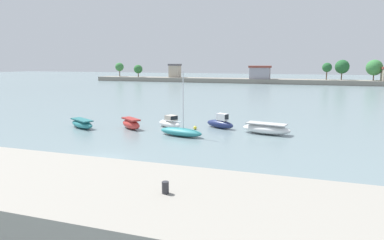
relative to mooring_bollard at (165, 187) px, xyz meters
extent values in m
plane|color=slate|center=(-10.19, 9.66, -2.55)|extent=(400.00, 400.00, 0.00)
cylinder|color=#2D2D33|center=(0.00, 0.00, 0.00)|extent=(0.30, 0.30, 0.51)
ellipsoid|color=teal|center=(-19.68, 20.96, -2.10)|extent=(4.62, 3.41, 0.90)
cube|color=#226367|center=(-19.68, 20.96, -1.58)|extent=(3.72, 2.77, 0.14)
ellipsoid|color=#C63833|center=(-13.94, 22.35, -2.02)|extent=(3.72, 3.17, 1.06)
cube|color=maroon|center=(-13.94, 22.35, -1.40)|extent=(3.00, 2.58, 0.18)
ellipsoid|color=white|center=(-10.03, 24.59, -2.11)|extent=(3.85, 3.08, 0.87)
cube|color=#BCB2A3|center=(-9.74, 24.41, -1.36)|extent=(1.55, 1.53, 0.62)
cube|color=black|center=(-9.24, 24.12, -1.30)|extent=(0.57, 0.89, 0.44)
ellipsoid|color=teal|center=(-7.06, 20.54, -2.12)|extent=(5.24, 2.60, 0.87)
cylinder|color=silver|center=(-6.76, 20.48, 1.29)|extent=(0.10, 0.10, 5.94)
cylinder|color=#B7B7BC|center=(-8.21, 20.80, -1.06)|extent=(2.31, 0.59, 0.08)
ellipsoid|color=navy|center=(-4.25, 26.14, -2.07)|extent=(4.03, 2.85, 0.95)
cube|color=silver|center=(-3.95, 25.99, -1.19)|extent=(1.51, 1.24, 0.81)
cube|color=black|center=(-3.36, 25.68, -1.11)|extent=(0.37, 0.61, 0.57)
ellipsoid|color=white|center=(1.32, 24.49, -2.02)|extent=(5.50, 2.79, 1.06)
cube|color=#AFAFAF|center=(1.32, 24.49, -1.43)|extent=(4.41, 2.30, 0.12)
sphere|color=yellow|center=(-6.72, 24.30, -2.34)|extent=(0.41, 0.41, 0.41)
cube|color=gray|center=(-10.19, 113.47, -1.75)|extent=(133.09, 8.62, 1.60)
cube|color=#B2A38E|center=(-44.82, 114.17, 1.31)|extent=(4.07, 3.35, 4.54)
cube|color=#565156|center=(-44.82, 114.17, 3.93)|extent=(4.48, 3.68, 0.70)
cube|color=#99939E|center=(-11.46, 112.41, 1.03)|extent=(6.89, 4.92, 3.97)
cube|color=brown|center=(-11.46, 112.41, 3.37)|extent=(7.57, 5.41, 0.70)
cylinder|color=brown|center=(15.63, 114.66, 0.32)|extent=(0.36, 0.36, 2.55)
sphere|color=#235B2D|center=(15.63, 114.66, 3.46)|extent=(4.65, 4.65, 4.65)
cylinder|color=brown|center=(-60.20, 112.86, -0.09)|extent=(0.36, 0.36, 1.73)
sphere|color=#2D6B33|center=(-60.20, 112.86, 2.17)|extent=(3.47, 3.47, 3.47)
cylinder|color=brown|center=(-69.62, 114.37, 0.31)|extent=(0.36, 0.36, 2.52)
sphere|color=#387A3D|center=(-69.62, 114.37, 2.96)|extent=(3.49, 3.49, 3.49)
cylinder|color=brown|center=(25.30, 114.21, 0.11)|extent=(0.36, 0.36, 2.13)
sphere|color=#387A3D|center=(25.30, 114.21, 3.24)|extent=(5.14, 5.14, 5.14)
cylinder|color=brown|center=(10.84, 113.47, 0.50)|extent=(0.36, 0.36, 2.92)
sphere|color=#235B2D|center=(10.84, 113.47, 3.23)|extent=(3.17, 3.17, 3.17)
camera|label=1|loc=(5.47, -12.60, 5.20)|focal=32.19mm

